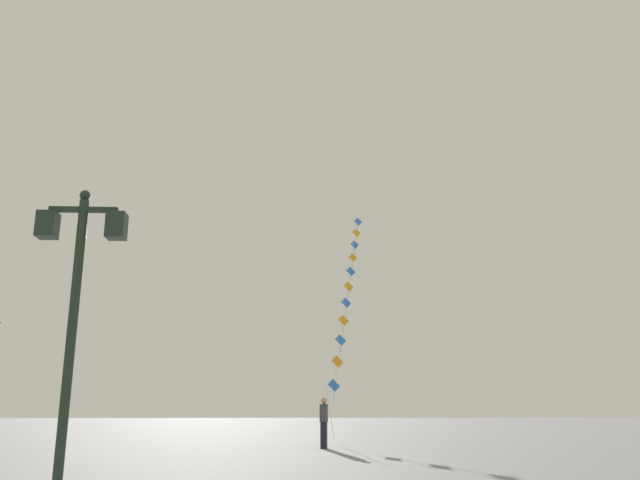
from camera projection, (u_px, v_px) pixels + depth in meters
The scene contains 4 objects.
ground_plane at pixel (246, 452), 20.26m from camera, with size 160.00×160.00×0.00m, color gray.
twin_lantern_lamp_post at pixel (77, 280), 9.53m from camera, with size 1.31×0.28×4.57m.
kite_train at pixel (347, 294), 31.92m from camera, with size 3.09×13.76×12.65m.
kite_flyer at pixel (324, 421), 22.27m from camera, with size 0.31×0.63×1.71m.
Camera 1 is at (1.24, -1.39, 1.32)m, focal length 36.21 mm.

